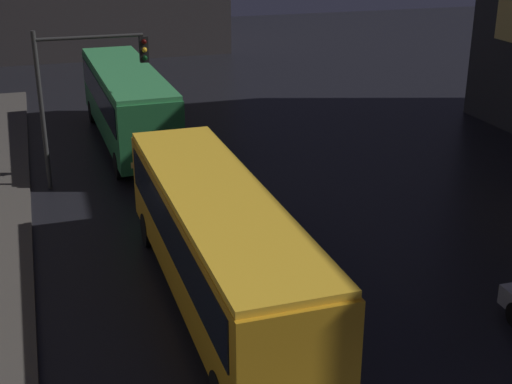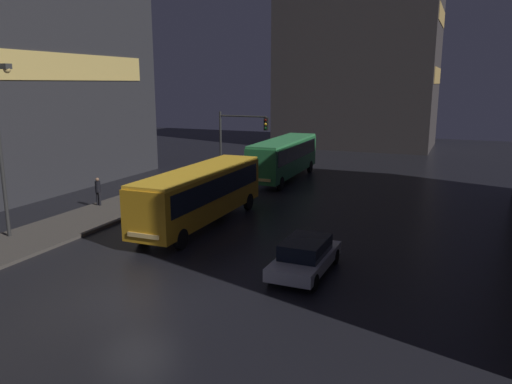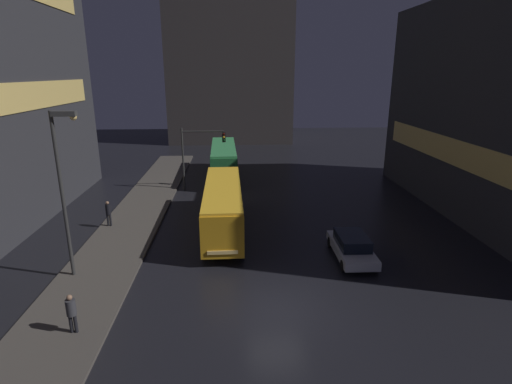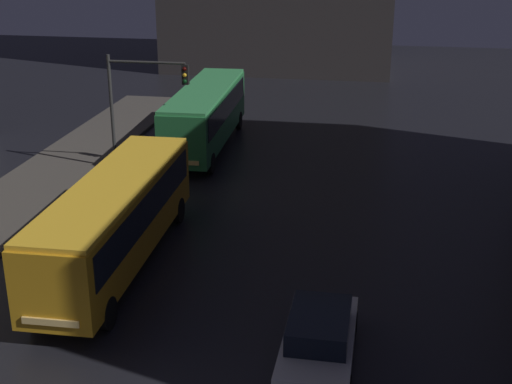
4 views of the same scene
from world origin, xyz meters
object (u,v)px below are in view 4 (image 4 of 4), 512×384
bus_near (116,214)px  bus_far (206,111)px  car_taxi (319,336)px  traffic_light_main (140,93)px

bus_near → bus_far: bus_far is taller
car_taxi → traffic_light_main: traffic_light_main is taller
bus_far → car_taxi: (7.62, -18.63, -1.26)m
bus_near → car_taxi: 8.74m
traffic_light_main → bus_near: bearing=-76.7°
car_taxi → traffic_light_main: size_ratio=0.81×
bus_near → traffic_light_main: bearing=-77.6°
bus_near → traffic_light_main: size_ratio=1.97×
bus_near → bus_far: 14.04m
bus_far → traffic_light_main: (-2.02, -4.31, 1.84)m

